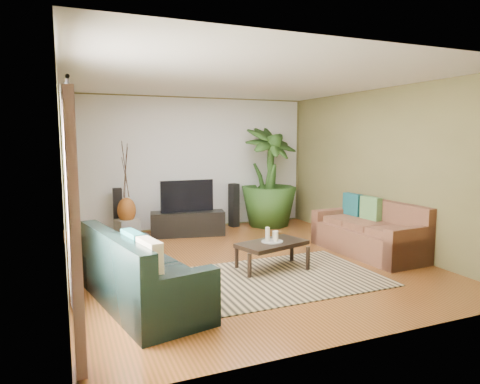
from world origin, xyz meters
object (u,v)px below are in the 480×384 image
potted_plant (269,177)px  vase (127,210)px  coffee_table (272,256)px  speaker_left (118,212)px  tv_stand (188,224)px  speaker_right (234,205)px  side_table (86,253)px  sofa_right (368,228)px  pedestal (127,229)px  sofa_left (143,268)px  television (187,196)px

potted_plant → vase: bearing=-177.9°
coffee_table → speaker_left: size_ratio=1.06×
tv_stand → speaker_right: (1.14, 0.45, 0.22)m
speaker_left → tv_stand: bearing=-16.9°
tv_stand → side_table: 2.57m
sofa_right → tv_stand: size_ratio=1.37×
pedestal → vase: (0.00, 0.00, 0.36)m
sofa_left → coffee_table: size_ratio=1.97×
sofa_right → sofa_left: bearing=-81.5°
sofa_left → television: size_ratio=1.89×
speaker_right → side_table: 3.75m
coffee_table → potted_plant: (1.33, 2.80, 0.85)m
coffee_table → potted_plant: 3.21m
speaker_left → potted_plant: 3.16m
speaker_left → vase: size_ratio=1.95×
side_table → television: bearing=41.7°
sofa_right → speaker_left: speaker_left is taller
television → vase: bearing=172.8°
sofa_left → potted_plant: potted_plant is taller
sofa_right → tv_stand: sofa_right is taller
television → pedestal: television is taller
pedestal → side_table: 2.03m
speaker_left → pedestal: speaker_left is taller
potted_plant → speaker_left: bearing=176.6°
tv_stand → potted_plant: 2.05m
television → speaker_right: television is taller
sofa_right → tv_stand: 3.34m
side_table → sofa_right: bearing=-8.7°
pedestal → vase: 0.36m
speaker_left → coffee_table: bearing=-56.2°
coffee_table → vase: bearing=105.2°
potted_plant → pedestal: (-2.98, -0.11, -0.86)m
television → coffee_table: bearing=-78.2°
sofa_left → coffee_table: sofa_left is taller
tv_stand → pedestal: tv_stand is taller
speaker_left → speaker_right: speaker_left is taller
television → pedestal: 1.27m
sofa_left → speaker_right: bearing=-47.2°
television → potted_plant: size_ratio=0.49×
tv_stand → television: size_ratio=1.36×
potted_plant → sofa_right: bearing=-79.2°
sofa_right → coffee_table: (-1.83, -0.18, -0.22)m
speaker_right → tv_stand: bearing=-175.2°
speaker_right → sofa_left: bearing=-142.0°
coffee_table → tv_stand: (-0.53, 2.53, 0.03)m
sofa_left → sofa_right: (3.75, 0.78, 0.00)m
speaker_left → sofa_left: bearing=-89.3°
speaker_left → potted_plant: bearing=-0.3°
coffee_table → vase: size_ratio=2.08×
sofa_left → side_table: 1.54m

